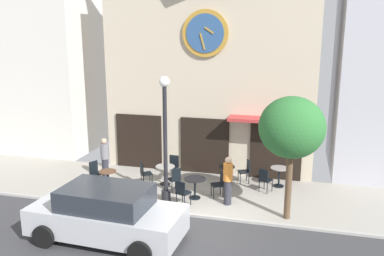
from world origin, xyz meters
TOP-DOWN VIEW (x-y plane):
  - ground_plane at (0.00, -0.87)m, footprint 24.28×10.12m
  - clock_building at (-0.81, 5.38)m, footprint 8.58×3.73m
  - neighbor_building_left at (-9.54, 6.67)m, footprint 5.45×5.00m
  - street_lamp at (-1.47, 1.03)m, footprint 0.36×0.36m
  - street_tree at (2.63, 0.66)m, footprint 1.98×1.79m
  - cafe_table_rightmost at (-3.86, 1.44)m, footprint 0.64×0.64m
  - cafe_table_center_right at (-1.97, 2.48)m, footprint 0.73×0.73m
  - cafe_table_center_left at (-0.55, 1.46)m, footprint 0.76×0.76m
  - cafe_table_near_curb at (0.31, 2.99)m, footprint 0.61×0.61m
  - cafe_table_leftmost at (2.25, 3.33)m, footprint 0.66×0.66m
  - cafe_chair_outer at (-1.41, 1.86)m, footprint 0.57×0.57m
  - cafe_chair_by_entrance at (0.98, 3.41)m, footprint 0.52×0.52m
  - cafe_chair_mid_row at (1.77, 2.62)m, footprint 0.54×0.54m
  - cafe_chair_under_awning at (-1.89, 3.26)m, footprint 0.43×0.43m
  - cafe_chair_facing_wall at (-4.56, 1.81)m, footprint 0.53×0.53m
  - cafe_chair_curbside at (0.26, 1.81)m, footprint 0.54×0.54m
  - cafe_chair_right_end at (-2.71, 2.18)m, footprint 0.56×0.56m
  - cafe_chair_near_lamp at (-0.80, 0.70)m, footprint 0.52×0.52m
  - pedestrian_orange at (0.65, 1.23)m, footprint 0.43×0.43m
  - pedestrian_grey at (-4.44, 2.41)m, footprint 0.45×0.45m
  - parked_car_silver at (-2.23, -1.97)m, footprint 4.38×2.19m

SIDE VIEW (x-z plane):
  - ground_plane at x=0.00m, z-range -0.09..0.04m
  - cafe_table_rightmost at x=-3.86m, z-range 0.12..0.84m
  - cafe_table_near_curb at x=0.31m, z-range 0.12..0.86m
  - cafe_table_leftmost at x=2.25m, z-range 0.14..0.88m
  - cafe_table_center_right at x=-1.97m, z-range 0.16..0.89m
  - cafe_chair_outer at x=-1.41m, z-range 0.08..0.98m
  - cafe_chair_by_entrance at x=0.98m, z-range 0.08..0.98m
  - cafe_chair_mid_row at x=1.77m, z-range 0.08..0.98m
  - cafe_chair_under_awning at x=-1.89m, z-range 0.08..0.98m
  - cafe_chair_facing_wall at x=-4.56m, z-range 0.08..0.98m
  - cafe_chair_curbside at x=0.26m, z-range 0.08..0.98m
  - cafe_chair_right_end at x=-2.71m, z-range 0.08..0.98m
  - cafe_chair_near_lamp at x=-0.80m, z-range 0.08..0.98m
  - cafe_table_center_left at x=-0.55m, z-range 0.17..0.90m
  - parked_car_silver at x=-2.23m, z-range -0.01..1.54m
  - pedestrian_orange at x=0.65m, z-range 0.03..1.70m
  - pedestrian_grey at x=-4.44m, z-range 0.03..1.70m
  - street_lamp at x=-1.47m, z-range 0.03..4.35m
  - street_tree at x=2.63m, z-range 0.97..4.84m
  - clock_building at x=-0.81m, z-range 0.21..10.91m
  - neighbor_building_left at x=-9.54m, z-range 0.00..13.34m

